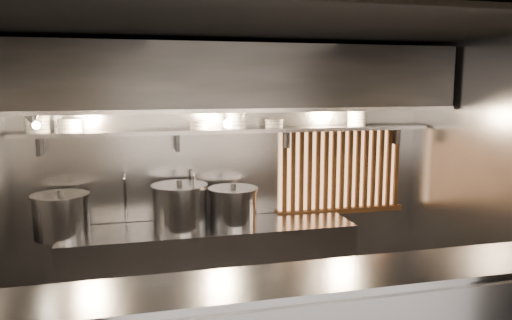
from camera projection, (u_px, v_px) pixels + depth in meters
name	position (u px, v px, depth m)	size (l,w,h in m)	color
ceiling	(268.00, 28.00, 3.89)	(4.50, 4.50, 0.00)	black
wall_back	(231.00, 172.00, 5.54)	(4.50, 4.50, 0.00)	gray
wall_right	(499.00, 189.00, 4.65)	(3.00, 3.00, 0.00)	gray
cooking_bench	(211.00, 268.00, 5.26)	(3.00, 0.70, 0.90)	#A0A0A5
bowl_shelf	(234.00, 130.00, 5.30)	(4.40, 0.34, 0.04)	#A0A0A5
exhaust_hood	(239.00, 78.00, 5.00)	(4.40, 0.81, 0.65)	#2D2D30
wood_screen	(341.00, 170.00, 5.82)	(1.56, 0.09, 1.04)	#FFB472
faucet_left	(125.00, 188.00, 5.15)	(0.04, 0.30, 0.50)	silver
faucet_right	(193.00, 184.00, 5.32)	(0.04, 0.30, 0.50)	silver
heat_lamp	(33.00, 119.00, 4.36)	(0.25, 0.35, 0.20)	#A0A0A5
pendant_bulb	(227.00, 124.00, 5.15)	(0.09, 0.09, 0.19)	#2D2D30
stock_pot_left	(61.00, 215.00, 4.82)	(0.72, 0.72, 0.46)	#A0A0A5
stock_pot_mid	(233.00, 206.00, 5.24)	(0.67, 0.67, 0.43)	#A0A0A5
stock_pot_right	(180.00, 206.00, 5.08)	(0.62, 0.62, 0.50)	#A0A0A5
bowl_stack_0	(37.00, 124.00, 4.81)	(0.24, 0.24, 0.17)	silver
bowl_stack_1	(70.00, 125.00, 4.88)	(0.24, 0.24, 0.13)	silver
bowl_stack_2	(199.00, 125.00, 5.20)	(0.21, 0.21, 0.09)	silver
bowl_stack_3	(236.00, 120.00, 5.29)	(0.22, 0.22, 0.17)	silver
bowl_stack_4	(274.00, 123.00, 5.39)	(0.21, 0.21, 0.09)	silver
bowl_stack_5	(357.00, 118.00, 5.63)	(0.22, 0.22, 0.17)	silver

